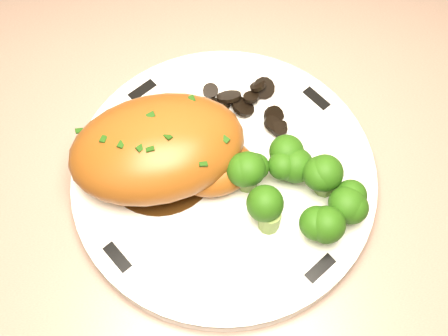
{
  "coord_description": "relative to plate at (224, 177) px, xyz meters",
  "views": [
    {
      "loc": [
        0.77,
        1.43,
        1.36
      ],
      "look_at": [
        0.77,
        1.68,
        0.88
      ],
      "focal_mm": 45.0,
      "sensor_mm": 36.0,
      "label": 1
    }
  ],
  "objects": [
    {
      "name": "plate",
      "position": [
        0.0,
        0.0,
        0.0
      ],
      "size": [
        0.37,
        0.37,
        0.02
      ],
      "primitive_type": "cylinder",
      "rotation": [
        0.0,
        0.0,
        0.28
      ],
      "color": "white",
      "rests_on": "counter"
    },
    {
      "name": "rim_accent_0",
      "position": [
        0.1,
        0.09,
        0.01
      ],
      "size": [
        0.03,
        0.03,
        0.0
      ],
      "primitive_type": "cube",
      "rotation": [
        0.0,
        0.0,
        2.28
      ],
      "color": "black",
      "rests_on": "plate"
    },
    {
      "name": "rim_accent_1",
      "position": [
        -0.09,
        0.1,
        0.01
      ],
      "size": [
        0.03,
        0.03,
        0.0
      ],
      "primitive_type": "cube",
      "rotation": [
        0.0,
        0.0,
        3.85
      ],
      "color": "black",
      "rests_on": "plate"
    },
    {
      "name": "rim_accent_2",
      "position": [
        -0.1,
        -0.09,
        0.01
      ],
      "size": [
        0.03,
        0.03,
        0.0
      ],
      "primitive_type": "cube",
      "rotation": [
        0.0,
        0.0,
        5.42
      ],
      "color": "black",
      "rests_on": "plate"
    },
    {
      "name": "rim_accent_3",
      "position": [
        0.09,
        -0.1,
        0.01
      ],
      "size": [
        0.03,
        0.03,
        0.0
      ],
      "primitive_type": "cube",
      "rotation": [
        0.0,
        0.0,
        6.99
      ],
      "color": "black",
      "rests_on": "plate"
    },
    {
      "name": "gravy_pool",
      "position": [
        -0.06,
        0.01,
        0.01
      ],
      "size": [
        0.11,
        0.11,
        0.0
      ],
      "primitive_type": "cylinder",
      "color": "#341D09",
      "rests_on": "plate"
    },
    {
      "name": "chicken_breast",
      "position": [
        -0.06,
        0.01,
        0.04
      ],
      "size": [
        0.19,
        0.15,
        0.07
      ],
      "rotation": [
        0.0,
        0.0,
        0.23
      ],
      "color": "#934F19",
      "rests_on": "plate"
    },
    {
      "name": "mushroom_pile",
      "position": [
        0.02,
        0.06,
        0.02
      ],
      "size": [
        0.1,
        0.07,
        0.03
      ],
      "color": "black",
      "rests_on": "plate"
    },
    {
      "name": "broccoli_florets",
      "position": [
        0.07,
        -0.03,
        0.04
      ],
      "size": [
        0.12,
        0.09,
        0.05
      ],
      "rotation": [
        0.0,
        0.0,
        -0.42
      ],
      "color": "olive",
      "rests_on": "plate"
    }
  ]
}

